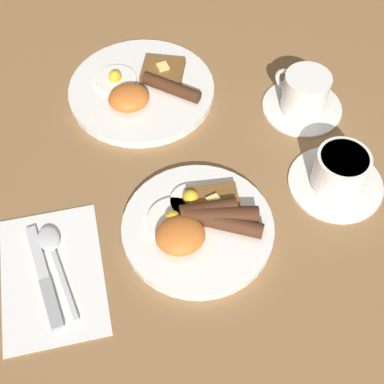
{
  "coord_description": "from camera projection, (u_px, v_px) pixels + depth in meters",
  "views": [
    {
      "loc": [
        -0.11,
        -0.41,
        0.71
      ],
      "look_at": [
        0.0,
        0.06,
        0.03
      ],
      "focal_mm": 50.0,
      "sensor_mm": 36.0,
      "label": 1
    }
  ],
  "objects": [
    {
      "name": "ground_plane",
      "position": [
        198.0,
        231.0,
        0.83
      ],
      "size": [
        3.0,
        3.0,
        0.0
      ],
      "primitive_type": "plane",
      "color": "olive"
    },
    {
      "name": "napkin",
      "position": [
        52.0,
        274.0,
        0.78
      ],
      "size": [
        0.15,
        0.22,
        0.01
      ],
      "primitive_type": "cube",
      "rotation": [
        0.0,
        0.0,
        -0.02
      ],
      "color": "white",
      "rests_on": "ground_plane"
    },
    {
      "name": "teacup_far",
      "position": [
        304.0,
        95.0,
        0.95
      ],
      "size": [
        0.14,
        0.14,
        0.08
      ],
      "color": "white",
      "rests_on": "ground_plane"
    },
    {
      "name": "breakfast_plate_near",
      "position": [
        199.0,
        224.0,
        0.81
      ],
      "size": [
        0.23,
        0.23,
        0.05
      ],
      "color": "white",
      "rests_on": "ground_plane"
    },
    {
      "name": "teacup_near",
      "position": [
        339.0,
        173.0,
        0.85
      ],
      "size": [
        0.16,
        0.16,
        0.07
      ],
      "color": "white",
      "rests_on": "ground_plane"
    },
    {
      "name": "spoon",
      "position": [
        52.0,
        248.0,
        0.8
      ],
      "size": [
        0.05,
        0.17,
        0.01
      ],
      "rotation": [
        0.0,
        0.0,
        1.75
      ],
      "color": "silver",
      "rests_on": "napkin"
    },
    {
      "name": "breakfast_plate_far",
      "position": [
        142.0,
        89.0,
        0.99
      ],
      "size": [
        0.27,
        0.27,
        0.05
      ],
      "color": "white",
      "rests_on": "ground_plane"
    },
    {
      "name": "knife",
      "position": [
        45.0,
        281.0,
        0.77
      ],
      "size": [
        0.04,
        0.17,
        0.01
      ],
      "rotation": [
        0.0,
        0.0,
        1.72
      ],
      "color": "silver",
      "rests_on": "napkin"
    }
  ]
}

